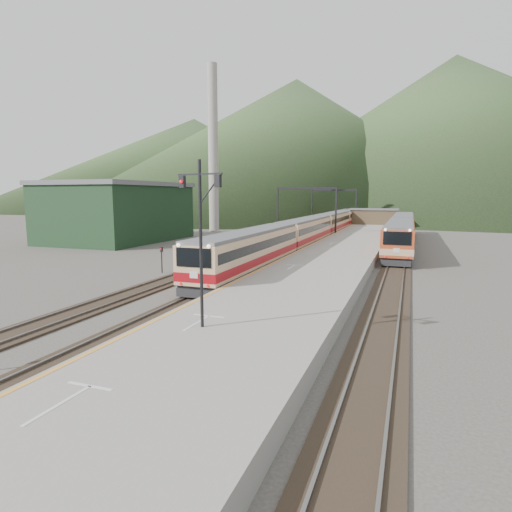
% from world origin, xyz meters
% --- Properties ---
extents(ground, '(400.00, 400.00, 0.00)m').
position_xyz_m(ground, '(0.00, 0.00, 0.00)').
color(ground, '#47423D').
rests_on(ground, ground).
extents(track_main, '(2.60, 200.00, 0.23)m').
position_xyz_m(track_main, '(0.00, 40.00, 0.07)').
color(track_main, black).
rests_on(track_main, ground).
extents(track_far, '(2.60, 200.00, 0.23)m').
position_xyz_m(track_far, '(-5.00, 40.00, 0.07)').
color(track_far, black).
rests_on(track_far, ground).
extents(track_second, '(2.60, 200.00, 0.23)m').
position_xyz_m(track_second, '(11.50, 40.00, 0.07)').
color(track_second, black).
rests_on(track_second, ground).
extents(platform, '(8.00, 100.00, 1.00)m').
position_xyz_m(platform, '(5.60, 38.00, 0.50)').
color(platform, gray).
rests_on(platform, ground).
extents(gantry_near, '(9.55, 0.25, 8.00)m').
position_xyz_m(gantry_near, '(-2.85, 55.00, 5.59)').
color(gantry_near, black).
rests_on(gantry_near, ground).
extents(gantry_far, '(9.55, 0.25, 8.00)m').
position_xyz_m(gantry_far, '(-2.85, 80.00, 5.59)').
color(gantry_far, black).
rests_on(gantry_far, ground).
extents(warehouse, '(14.50, 20.50, 8.60)m').
position_xyz_m(warehouse, '(-28.00, 42.00, 4.32)').
color(warehouse, black).
rests_on(warehouse, ground).
extents(smokestack, '(1.80, 1.80, 30.00)m').
position_xyz_m(smokestack, '(-22.00, 62.00, 15.00)').
color(smokestack, '#9E998E').
rests_on(smokestack, ground).
extents(station_shed, '(9.40, 4.40, 3.10)m').
position_xyz_m(station_shed, '(5.60, 78.00, 2.57)').
color(station_shed, brown).
rests_on(station_shed, platform).
extents(hill_a, '(180.00, 180.00, 60.00)m').
position_xyz_m(hill_a, '(-40.00, 190.00, 30.00)').
color(hill_a, '#264521').
rests_on(hill_a, ground).
extents(hill_b, '(220.00, 220.00, 75.00)m').
position_xyz_m(hill_b, '(30.00, 230.00, 37.50)').
color(hill_b, '#264521').
rests_on(hill_b, ground).
extents(hill_d, '(200.00, 200.00, 55.00)m').
position_xyz_m(hill_d, '(-120.00, 240.00, 27.50)').
color(hill_d, '#264521').
rests_on(hill_d, ground).
extents(main_train, '(2.93, 80.41, 3.58)m').
position_xyz_m(main_train, '(0.00, 53.09, 2.02)').
color(main_train, tan).
rests_on(main_train, track_main).
extents(second_train, '(2.97, 40.46, 3.63)m').
position_xyz_m(second_train, '(11.50, 50.17, 2.04)').
color(second_train, '#B64421').
rests_on(second_train, track_second).
extents(signal_mast, '(2.19, 0.48, 7.13)m').
position_xyz_m(signal_mast, '(4.28, 5.60, 5.34)').
color(signal_mast, black).
rests_on(signal_mast, platform).
extents(short_signal_b, '(0.23, 0.18, 2.27)m').
position_xyz_m(short_signal_b, '(-2.26, 33.42, 1.46)').
color(short_signal_b, black).
rests_on(short_signal_b, ground).
extents(short_signal_c, '(0.24, 0.19, 2.27)m').
position_xyz_m(short_signal_c, '(-7.53, 21.08, 1.46)').
color(short_signal_c, black).
rests_on(short_signal_c, ground).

